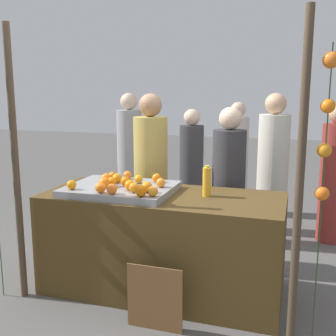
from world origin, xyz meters
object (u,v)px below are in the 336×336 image
at_px(orange_0, 130,185).
at_px(juice_bottle, 207,182).
at_px(vendor_left, 151,184).
at_px(orange_1, 157,178).
at_px(vendor_right, 228,195).
at_px(stall_counter, 163,243).
at_px(chalkboard_sign, 155,299).

height_order(orange_0, juice_bottle, juice_bottle).
bearing_deg(orange_0, vendor_left, 98.17).
bearing_deg(orange_1, vendor_right, 39.64).
bearing_deg(orange_0, orange_1, 72.20).
bearing_deg(stall_counter, orange_0, -142.79).
height_order(stall_counter, chalkboard_sign, stall_counter).
bearing_deg(juice_bottle, orange_1, 166.78).
height_order(orange_0, vendor_right, vendor_right).
xyz_separation_m(orange_0, chalkboard_sign, (0.36, -0.42, -0.72)).
bearing_deg(stall_counter, vendor_left, 117.90).
relative_size(stall_counter, vendor_left, 1.19).
height_order(chalkboard_sign, vendor_left, vendor_left).
relative_size(chalkboard_sign, vendor_left, 0.30).
bearing_deg(orange_0, vendor_right, 50.26).
xyz_separation_m(vendor_left, vendor_right, (0.79, -0.00, -0.06)).
xyz_separation_m(stall_counter, vendor_right, (0.45, 0.64, 0.30)).
relative_size(orange_1, vendor_right, 0.05).
bearing_deg(stall_counter, vendor_right, 54.92).
xyz_separation_m(orange_0, vendor_right, (0.67, 0.81, -0.23)).
bearing_deg(juice_bottle, chalkboard_sign, -108.78).
relative_size(juice_bottle, chalkboard_sign, 0.52).
height_order(stall_counter, vendor_left, vendor_left).
bearing_deg(vendor_right, stall_counter, -125.08).
height_order(stall_counter, orange_0, orange_0).
bearing_deg(vendor_right, vendor_left, 179.78).
distance_m(stall_counter, vendor_right, 0.84).
bearing_deg(orange_0, chalkboard_sign, -49.46).
xyz_separation_m(chalkboard_sign, vendor_right, (0.31, 1.23, 0.49)).
height_order(stall_counter, orange_1, orange_1).
bearing_deg(stall_counter, chalkboard_sign, -76.73).
xyz_separation_m(juice_bottle, vendor_left, (-0.70, 0.58, -0.19)).
relative_size(juice_bottle, vendor_right, 0.16).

